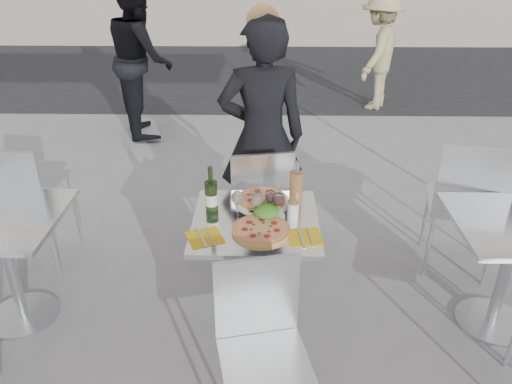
{
  "coord_description": "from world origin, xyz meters",
  "views": [
    {
      "loc": [
        0.05,
        -2.45,
        2.22
      ],
      "look_at": [
        0.0,
        0.15,
        0.85
      ],
      "focal_mm": 35.0,
      "sensor_mm": 36.0,
      "label": 1
    }
  ],
  "objects_px": {
    "wine_bottle": "(211,195)",
    "wineglass_red_a": "(271,197)",
    "side_table_right": "(510,253)",
    "wineglass_white_a": "(237,199)",
    "side_chair_rfar": "(467,199)",
    "woman_diner": "(262,138)",
    "pedestrian_a": "(141,58)",
    "pedestrian_b": "(379,52)",
    "salad_plate": "(266,212)",
    "wineglass_white_b": "(257,200)",
    "sugar_shaker": "(293,209)",
    "side_table_left": "(5,247)",
    "napkin_right": "(305,237)",
    "carafe": "(296,188)",
    "napkin_left": "(205,237)",
    "pizza_near": "(261,230)",
    "chair_near": "(261,336)",
    "wineglass_red_b": "(279,200)",
    "pizza_far": "(262,199)",
    "side_chair_lfar": "(24,200)",
    "main_table": "(256,250)",
    "chair_far": "(260,198)"
  },
  "relations": [
    {
      "from": "salad_plate",
      "to": "carafe",
      "type": "xyz_separation_m",
      "value": [
        0.18,
        0.15,
        0.08
      ]
    },
    {
      "from": "pizza_far",
      "to": "sugar_shaker",
      "type": "relative_size",
      "value": 3.13
    },
    {
      "from": "wineglass_white_a",
      "to": "wineglass_red_a",
      "type": "xyz_separation_m",
      "value": [
        0.19,
        0.02,
        0.0
      ]
    },
    {
      "from": "carafe",
      "to": "pedestrian_a",
      "type": "bearing_deg",
      "value": 117.16
    },
    {
      "from": "pedestrian_b",
      "to": "napkin_right",
      "type": "relative_size",
      "value": 7.65
    },
    {
      "from": "chair_near",
      "to": "wineglass_white_a",
      "type": "relative_size",
      "value": 5.71
    },
    {
      "from": "woman_diner",
      "to": "pedestrian_a",
      "type": "xyz_separation_m",
      "value": [
        -1.43,
        2.41,
        0.03
      ]
    },
    {
      "from": "chair_near",
      "to": "side_chair_lfar",
      "type": "bearing_deg",
      "value": 131.39
    },
    {
      "from": "side_chair_rfar",
      "to": "salad_plate",
      "type": "bearing_deg",
      "value": 32.82
    },
    {
      "from": "wineglass_red_a",
      "to": "wine_bottle",
      "type": "bearing_deg",
      "value": 178.88
    },
    {
      "from": "wineglass_red_b",
      "to": "salad_plate",
      "type": "bearing_deg",
      "value": -172.11
    },
    {
      "from": "side_table_left",
      "to": "napkin_right",
      "type": "bearing_deg",
      "value": -5.8
    },
    {
      "from": "sugar_shaker",
      "to": "wineglass_red_a",
      "type": "relative_size",
      "value": 0.68
    },
    {
      "from": "wine_bottle",
      "to": "wineglass_red_a",
      "type": "bearing_deg",
      "value": -1.12
    },
    {
      "from": "pedestrian_b",
      "to": "napkin_left",
      "type": "relative_size",
      "value": 6.52
    },
    {
      "from": "wineglass_white_a",
      "to": "side_chair_rfar",
      "type": "bearing_deg",
      "value": 17.53
    },
    {
      "from": "carafe",
      "to": "wineglass_red_a",
      "type": "xyz_separation_m",
      "value": [
        -0.15,
        -0.1,
        -0.01
      ]
    },
    {
      "from": "side_chair_rfar",
      "to": "wineglass_white_a",
      "type": "bearing_deg",
      "value": 29.91
    },
    {
      "from": "chair_far",
      "to": "wine_bottle",
      "type": "height_order",
      "value": "wine_bottle"
    },
    {
      "from": "side_chair_rfar",
      "to": "side_table_right",
      "type": "bearing_deg",
      "value": 110.94
    },
    {
      "from": "side_table_right",
      "to": "wineglass_white_a",
      "type": "relative_size",
      "value": 4.76
    },
    {
      "from": "chair_near",
      "to": "napkin_left",
      "type": "bearing_deg",
      "value": 109.19
    },
    {
      "from": "sugar_shaker",
      "to": "wineglass_red_a",
      "type": "height_order",
      "value": "wineglass_red_a"
    },
    {
      "from": "side_table_right",
      "to": "pedestrian_b",
      "type": "bearing_deg",
      "value": 89.07
    },
    {
      "from": "side_chair_lfar",
      "to": "pizza_near",
      "type": "distance_m",
      "value": 1.74
    },
    {
      "from": "salad_plate",
      "to": "wineglass_white_b",
      "type": "bearing_deg",
      "value": 173.13
    },
    {
      "from": "napkin_left",
      "to": "wineglass_red_a",
      "type": "bearing_deg",
      "value": 14.01
    },
    {
      "from": "napkin_left",
      "to": "napkin_right",
      "type": "height_order",
      "value": "same"
    },
    {
      "from": "wineglass_red_b",
      "to": "side_chair_rfar",
      "type": "bearing_deg",
      "value": 21.08
    },
    {
      "from": "pizza_near",
      "to": "side_table_left",
      "type": "bearing_deg",
      "value": 175.31
    },
    {
      "from": "woman_diner",
      "to": "salad_plate",
      "type": "height_order",
      "value": "woman_diner"
    },
    {
      "from": "wineglass_white_a",
      "to": "pizza_near",
      "type": "bearing_deg",
      "value": -51.99
    },
    {
      "from": "pizza_near",
      "to": "carafe",
      "type": "xyz_separation_m",
      "value": [
        0.2,
        0.3,
        0.11
      ]
    },
    {
      "from": "chair_far",
      "to": "wineglass_white_a",
      "type": "xyz_separation_m",
      "value": [
        -0.12,
        -0.57,
        0.3
      ]
    },
    {
      "from": "chair_near",
      "to": "wine_bottle",
      "type": "relative_size",
      "value": 3.05
    },
    {
      "from": "sugar_shaker",
      "to": "woman_diner",
      "type": "bearing_deg",
      "value": 101.43
    },
    {
      "from": "side_table_left",
      "to": "pizza_far",
      "type": "height_order",
      "value": "pizza_far"
    },
    {
      "from": "main_table",
      "to": "wine_bottle",
      "type": "height_order",
      "value": "wine_bottle"
    },
    {
      "from": "side_table_left",
      "to": "carafe",
      "type": "height_order",
      "value": "carafe"
    },
    {
      "from": "side_table_left",
      "to": "side_chair_rfar",
      "type": "distance_m",
      "value": 2.97
    },
    {
      "from": "woman_diner",
      "to": "sugar_shaker",
      "type": "relative_size",
      "value": 16.39
    },
    {
      "from": "side_chair_lfar",
      "to": "pizza_near",
      "type": "height_order",
      "value": "side_chair_lfar"
    },
    {
      "from": "pedestrian_b",
      "to": "wine_bottle",
      "type": "height_order",
      "value": "pedestrian_b"
    },
    {
      "from": "pizza_near",
      "to": "wineglass_red_a",
      "type": "distance_m",
      "value": 0.23
    },
    {
      "from": "wine_bottle",
      "to": "napkin_left",
      "type": "height_order",
      "value": "wine_bottle"
    },
    {
      "from": "pizza_near",
      "to": "wineglass_white_b",
      "type": "distance_m",
      "value": 0.19
    },
    {
      "from": "pizza_near",
      "to": "main_table",
      "type": "bearing_deg",
      "value": 104.62
    },
    {
      "from": "napkin_left",
      "to": "napkin_right",
      "type": "distance_m",
      "value": 0.54
    },
    {
      "from": "pizza_near",
      "to": "side_table_right",
      "type": "bearing_deg",
      "value": 4.9
    },
    {
      "from": "wineglass_red_b",
      "to": "chair_near",
      "type": "bearing_deg",
      "value": -97.0
    }
  ]
}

